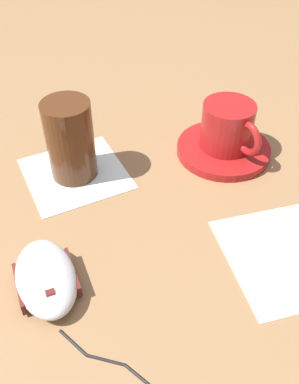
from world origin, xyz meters
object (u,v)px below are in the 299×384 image
(saucer, at_px, (223,149))
(drinking_glass, at_px, (70,140))
(computer_mouse, at_px, (46,278))
(coffee_cup, at_px, (228,126))

(saucer, distance_m, drinking_glass, 0.23)
(computer_mouse, bearing_deg, saucer, 40.36)
(saucer, distance_m, computer_mouse, 0.33)
(computer_mouse, relative_size, drinking_glass, 1.07)
(saucer, xyz_separation_m, coffee_cup, (0.00, 0.00, 0.04))
(saucer, xyz_separation_m, drinking_glass, (-0.22, -0.02, 0.05))
(computer_mouse, distance_m, drinking_glass, 0.20)
(coffee_cup, height_order, computer_mouse, coffee_cup)
(saucer, relative_size, drinking_glass, 1.25)
(computer_mouse, xyz_separation_m, drinking_glass, (0.03, 0.19, 0.04))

